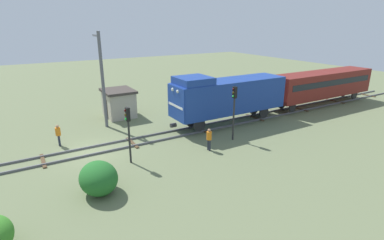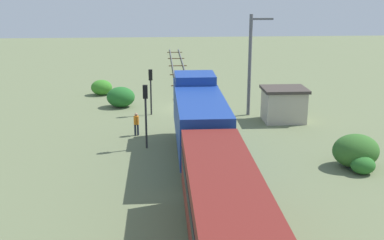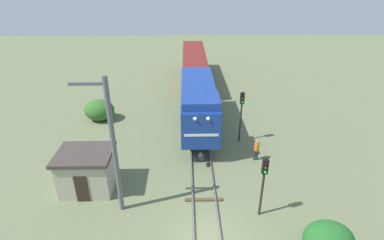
{
  "view_description": "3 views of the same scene",
  "coord_description": "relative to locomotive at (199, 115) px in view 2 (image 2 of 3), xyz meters",
  "views": [
    {
      "loc": [
        21.19,
        -3.89,
        9.08
      ],
      "look_at": [
        1.24,
        7.93,
        1.49
      ],
      "focal_mm": 28.0,
      "sensor_mm": 36.0,
      "label": 1
    },
    {
      "loc": [
        2.4,
        41.54,
        10.89
      ],
      "look_at": [
        0.35,
        11.04,
        2.08
      ],
      "focal_mm": 45.0,
      "sensor_mm": 36.0,
      "label": 2
    },
    {
      "loc": [
        -1.07,
        -11.37,
        12.91
      ],
      "look_at": [
        -0.6,
        10.23,
        2.15
      ],
      "focal_mm": 28.0,
      "sensor_mm": 36.0,
      "label": 3
    }
  ],
  "objects": [
    {
      "name": "worker_by_signal",
      "position": [
        4.2,
        -4.81,
        -1.78
      ],
      "size": [
        0.38,
        0.38,
        1.7
      ],
      "rotation": [
        0.0,
        0.0,
        5.86
      ],
      "color": "#262B38",
      "rests_on": "ground"
    },
    {
      "name": "locomotive",
      "position": [
        0.0,
        0.0,
        0.0
      ],
      "size": [
        2.9,
        11.6,
        4.6
      ],
      "color": "navy",
      "rests_on": "railway_track"
    },
    {
      "name": "worker_near_track",
      "position": [
        -2.4,
        -14.24,
        -1.78
      ],
      "size": [
        0.38,
        0.38,
        1.7
      ],
      "rotation": [
        0.0,
        0.0,
        3.61
      ],
      "color": "#262B38",
      "rests_on": "ground"
    },
    {
      "name": "ground_plane",
      "position": [
        0.0,
        -12.45,
        -2.77
      ],
      "size": [
        114.99,
        114.99,
        0.0
      ],
      "primitive_type": "plane",
      "color": "#66704C"
    },
    {
      "name": "railway_track",
      "position": [
        0.0,
        -12.45,
        -2.7
      ],
      "size": [
        2.4,
        76.66,
        0.16
      ],
      "color": "#595960",
      "rests_on": "ground"
    },
    {
      "name": "traffic_signal_near",
      "position": [
        3.2,
        -10.52,
        -0.07
      ],
      "size": [
        0.32,
        0.34,
        3.87
      ],
      "color": "#262628",
      "rests_on": "ground"
    },
    {
      "name": "relay_hut",
      "position": [
        -7.5,
        -7.86,
        -1.38
      ],
      "size": [
        3.5,
        2.9,
        2.74
      ],
      "color": "#B2A893",
      "rests_on": "ground"
    },
    {
      "name": "bush_far",
      "position": [
        5.97,
        -13.31,
        -1.86
      ],
      "size": [
        2.52,
        2.06,
        1.83
      ],
      "primitive_type": "ellipsoid",
      "color": "#226426",
      "rests_on": "ground"
    },
    {
      "name": "bush_near",
      "position": [
        8.24,
        -18.27,
        -2.02
      ],
      "size": [
        2.08,
        1.7,
        1.51
      ],
      "primitive_type": "ellipsoid",
      "color": "#378026",
      "rests_on": "ground"
    },
    {
      "name": "passenger_car_leading",
      "position": [
        0.0,
        13.34,
        -0.25
      ],
      "size": [
        2.84,
        14.0,
        3.66
      ],
      "color": "maroon",
      "rests_on": "railway_track"
    },
    {
      "name": "catenary_mast",
      "position": [
        -5.06,
        -9.87,
        1.67
      ],
      "size": [
        1.94,
        0.28,
        8.4
      ],
      "color": "#595960",
      "rests_on": "ground"
    },
    {
      "name": "traffic_signal_mid",
      "position": [
        3.4,
        -1.96,
        0.25
      ],
      "size": [
        0.32,
        0.34,
        4.36
      ],
      "color": "#262628",
      "rests_on": "ground"
    },
    {
      "name": "bush_mid",
      "position": [
        -9.36,
        2.36,
        -1.75
      ],
      "size": [
        2.82,
        2.31,
        2.05
      ],
      "primitive_type": "ellipsoid",
      "color": "#326426",
      "rests_on": "ground"
    },
    {
      "name": "bush_back",
      "position": [
        -9.38,
        3.49,
        -2.25
      ],
      "size": [
        1.45,
        1.19,
        1.06
      ],
      "primitive_type": "ellipsoid",
      "color": "#286726",
      "rests_on": "ground"
    }
  ]
}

